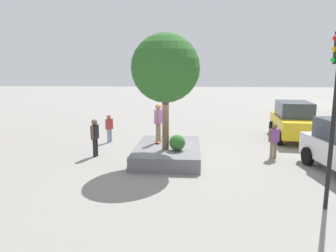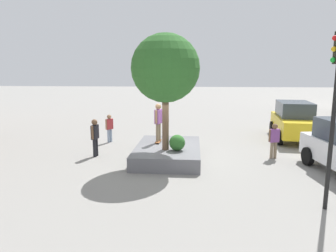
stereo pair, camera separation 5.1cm
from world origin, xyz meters
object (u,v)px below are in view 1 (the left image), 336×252
plaza_tree (165,69)px  passerby_with_bag (95,135)px  taxi_cab (294,121)px  skateboard (158,141)px  traffic_light_corner (336,92)px  skateboarder (158,120)px  pedestrian_crossing (274,138)px  bystander_watching (109,126)px  planter_ledge (168,152)px

plaza_tree → passerby_with_bag: plaza_tree is taller
passerby_with_bag → taxi_cab: bearing=113.4°
skateboard → traffic_light_corner: 8.10m
taxi_cab → skateboarder: bearing=-62.1°
traffic_light_corner → passerby_with_bag: traffic_light_corner is taller
taxi_cab → pedestrian_crossing: 4.60m
skateboarder → bystander_watching: bearing=-128.2°
taxi_cab → passerby_with_bag: 11.10m
skateboarder → skateboard: bearing=0.0°
skateboarder → passerby_with_bag: skateboarder is taller
plaza_tree → skateboarder: bearing=-160.7°
skateboard → traffic_light_corner: size_ratio=0.16×
skateboard → pedestrian_crossing: 5.24m
taxi_cab → traffic_light_corner: bearing=-11.7°
plaza_tree → traffic_light_corner: size_ratio=0.98×
planter_ledge → pedestrian_crossing: 4.78m
taxi_cab → passerby_with_bag: bearing=-66.6°
skateboard → bystander_watching: (-2.33, -2.96, 0.24)m
taxi_cab → bystander_watching: 10.41m
taxi_cab → pedestrian_crossing: taxi_cab is taller
planter_ledge → skateboarder: size_ratio=2.45×
traffic_light_corner → passerby_with_bag: 9.87m
taxi_cab → pedestrian_crossing: bearing=-27.3°
planter_ledge → skateboarder: bearing=-141.3°
traffic_light_corner → taxi_cab: bearing=168.3°
skateboard → bystander_watching: size_ratio=0.53×
skateboarder → bystander_watching: skateboarder is taller
plaza_tree → taxi_cab: bearing=126.9°
planter_ledge → passerby_with_bag: size_ratio=2.47×
plaza_tree → traffic_light_corner: 6.48m
skateboard → skateboarder: size_ratio=0.46×
planter_ledge → skateboarder: skateboarder is taller
passerby_with_bag → bystander_watching: bearing=-177.8°
planter_ledge → plaza_tree: plaza_tree is taller
skateboard → planter_ledge: bearing=38.7°
taxi_cab → traffic_light_corner: size_ratio=0.97×
skateboarder → pedestrian_crossing: 5.29m
planter_ledge → plaza_tree: (0.66, -0.05, 3.69)m
skateboard → skateboarder: skateboarder is taller
skateboarder → taxi_cab: 8.32m
planter_ledge → passerby_with_bag: 3.43m
skateboarder → pedestrian_crossing: size_ratio=1.10×
taxi_cab → traffic_light_corner: (9.28, -1.91, 2.25)m
plaza_tree → bystander_watching: size_ratio=3.15×
traffic_light_corner → bystander_watching: bearing=-132.7°
taxi_cab → passerby_with_bag: size_ratio=2.76×
planter_ledge → passerby_with_bag: passerby_with_bag is taller
planter_ledge → traffic_light_corner: size_ratio=0.87×
skateboarder → taxi_cab: (-3.89, 7.33, -0.58)m
taxi_cab → skateboard: bearing=-62.1°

